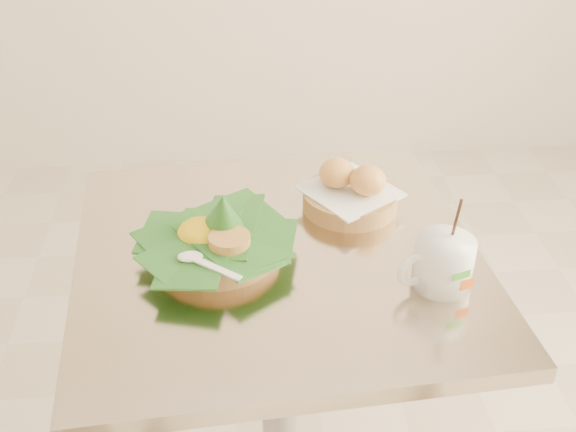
{
  "coord_description": "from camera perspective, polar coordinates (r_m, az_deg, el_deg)",
  "views": [
    {
      "loc": [
        0.02,
        -1.01,
        1.48
      ],
      "look_at": [
        0.11,
        0.03,
        0.82
      ],
      "focal_mm": 45.0,
      "sensor_mm": 36.0,
      "label": 1
    }
  ],
  "objects": [
    {
      "name": "rice_basket",
      "position": [
        1.25,
        -5.61,
        -1.68
      ],
      "size": [
        0.27,
        0.27,
        0.13
      ],
      "rotation": [
        0.0,
        0.0,
        -0.37
      ],
      "color": "#B0874B",
      "rests_on": "cafe_table"
    },
    {
      "name": "coffee_mug",
      "position": [
        1.19,
        12.08,
        -3.56
      ],
      "size": [
        0.13,
        0.1,
        0.17
      ],
      "rotation": [
        0.0,
        0.0,
        0.32
      ],
      "color": "white",
      "rests_on": "cafe_table"
    },
    {
      "name": "bread_basket",
      "position": [
        1.38,
        4.96,
        1.86
      ],
      "size": [
        0.21,
        0.21,
        0.09
      ],
      "rotation": [
        0.0,
        0.0,
        -0.19
      ],
      "color": "#B0874B",
      "rests_on": "cafe_table"
    },
    {
      "name": "cafe_table",
      "position": [
        1.41,
        -0.76,
        -10.17
      ],
      "size": [
        0.75,
        0.75,
        0.75
      ],
      "rotation": [
        0.0,
        0.0,
        0.08
      ],
      "color": "gray",
      "rests_on": "floor"
    }
  ]
}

